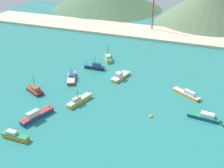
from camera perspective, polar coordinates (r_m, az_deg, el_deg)
The scene contains 16 objects.
ground at distance 82.00m, azimuth 4.88°, elevation -8.69°, with size 260.00×280.00×0.50m.
fishing_boat_1 at distance 101.27m, azimuth -15.21°, elevation -1.19°, with size 7.88×5.75×6.38m.
fishing_boat_2 at distance 99.17m, azimuth 14.87°, elevation -1.90°, with size 9.91×6.96×2.23m.
fishing_boat_4 at distance 107.58m, azimuth 1.64°, elevation 1.58°, with size 4.98×10.01×2.75m.
fishing_boat_6 at distance 87.23m, azimuth -15.00°, elevation -6.14°, with size 5.47×11.28×2.98m.
fishing_boat_8 at distance 92.62m, azimuth -6.68°, elevation -3.28°, with size 4.75×10.29×4.96m.
fishing_boat_9 at distance 124.64m, azimuth -0.81°, elevation 5.37°, with size 7.04×10.08×6.47m.
fishing_boat_10 at distance 107.90m, azimuth -8.19°, elevation 1.34°, with size 6.77×10.18×4.72m.
fishing_boat_11 at distance 81.16m, azimuth -18.98°, elevation -9.82°, with size 7.98×1.91×2.22m.
fishing_boat_12 at distance 115.48m, azimuth -3.46°, elevation 3.53°, with size 8.41×2.32×5.89m.
fishing_boat_13 at distance 88.63m, azimuth 18.05°, elevation -6.23°, with size 9.27×3.32×2.16m.
buoy_0 at distance 86.20m, azimuth 7.81°, elevation -6.50°, with size 1.03×1.03×1.03m.
buoy_1 at distance 87.61m, azimuth 21.64°, elevation -7.86°, with size 0.94×0.94×0.94m.
beach_strip at distance 157.83m, azimuth 14.01°, elevation 9.33°, with size 247.00×23.70×1.20m, color beige.
hill_central at distance 187.28m, azimuth 19.54°, elevation 15.13°, with size 67.68×67.68×24.50m.
radio_tower at distance 162.43m, azimuth 8.28°, elevation 14.62°, with size 2.39×1.91×23.89m.
Camera 1 is at (17.20, -33.78, 48.33)m, focal length 45.43 mm.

